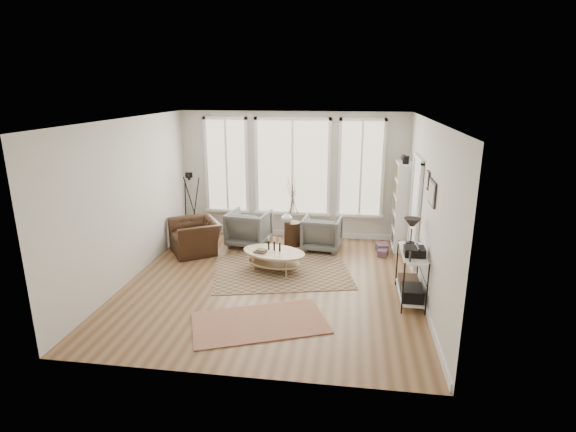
% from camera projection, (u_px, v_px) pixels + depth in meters
% --- Properties ---
extents(room, '(5.50, 5.54, 2.90)m').
position_uv_depth(room, '(273.00, 207.00, 7.75)').
color(room, olive).
rests_on(room, ground).
extents(bay_window, '(4.14, 0.12, 2.24)m').
position_uv_depth(bay_window, '(292.00, 169.00, 10.26)').
color(bay_window, tan).
rests_on(bay_window, ground).
extents(door, '(0.09, 1.06, 2.22)m').
position_uv_depth(door, '(415.00, 212.00, 8.55)').
color(door, silver).
rests_on(door, ground).
extents(bookcase, '(0.31, 0.85, 2.06)m').
position_uv_depth(bookcase, '(402.00, 206.00, 9.64)').
color(bookcase, white).
rests_on(bookcase, ground).
extents(low_shelf, '(0.38, 1.08, 1.30)m').
position_uv_depth(low_shelf, '(411.00, 271.00, 7.37)').
color(low_shelf, white).
rests_on(low_shelf, ground).
extents(wall_art, '(0.04, 0.88, 0.44)m').
position_uv_depth(wall_art, '(431.00, 189.00, 6.99)').
color(wall_art, black).
rests_on(wall_art, ground).
extents(rug_main, '(2.93, 2.46, 0.01)m').
position_uv_depth(rug_main, '(282.00, 271.00, 8.64)').
color(rug_main, brown).
rests_on(rug_main, ground).
extents(rug_runner, '(2.25, 1.76, 0.01)m').
position_uv_depth(rug_runner, '(259.00, 322.00, 6.74)').
color(rug_runner, brown).
rests_on(rug_runner, ground).
extents(coffee_table, '(1.41, 1.10, 0.57)m').
position_uv_depth(coffee_table, '(273.00, 256.00, 8.59)').
color(coffee_table, tan).
rests_on(coffee_table, ground).
extents(armchair_left, '(0.97, 0.99, 0.80)m').
position_uv_depth(armchair_left, '(249.00, 228.00, 9.96)').
color(armchair_left, slate).
rests_on(armchair_left, ground).
extents(armchair_right, '(0.87, 0.89, 0.74)m').
position_uv_depth(armchair_right, '(322.00, 233.00, 9.72)').
color(armchair_right, slate).
rests_on(armchair_right, ground).
extents(side_table, '(0.36, 0.36, 1.51)m').
position_uv_depth(side_table, '(292.00, 214.00, 9.86)').
color(side_table, '#341F12').
rests_on(side_table, ground).
extents(vase, '(0.28, 0.28, 0.25)m').
position_uv_depth(vase, '(287.00, 217.00, 9.87)').
color(vase, silver).
rests_on(vase, side_table).
extents(accent_chair, '(1.39, 1.36, 0.69)m').
position_uv_depth(accent_chair, '(195.00, 236.00, 9.58)').
color(accent_chair, '#341F12').
rests_on(accent_chair, ground).
extents(tripod_camera, '(0.56, 0.56, 1.58)m').
position_uv_depth(tripod_camera, '(191.00, 209.00, 10.23)').
color(tripod_camera, black).
rests_on(tripod_camera, ground).
extents(book_stack_near, '(0.28, 0.33, 0.19)m').
position_uv_depth(book_stack_near, '(382.00, 248.00, 9.61)').
color(book_stack_near, brown).
rests_on(book_stack_near, ground).
extents(book_stack_far, '(0.23, 0.27, 0.15)m').
position_uv_depth(book_stack_far, '(383.00, 253.00, 9.38)').
color(book_stack_far, brown).
rests_on(book_stack_far, ground).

